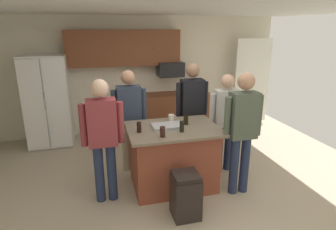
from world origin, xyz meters
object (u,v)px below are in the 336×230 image
(refrigerator, at_px, (48,101))
(mug_blue_stoneware, at_px, (171,118))
(kitchen_island, at_px, (173,157))
(tumbler_amber, at_px, (182,127))
(glass_dark_ale, at_px, (186,120))
(glass_short_whisky, at_px, (139,127))
(serving_tray, at_px, (167,126))
(person_guest_left, at_px, (225,117))
(trash_bin, at_px, (186,195))
(person_elder_center, at_px, (129,114))
(microwave_over_range, at_px, (170,69))
(person_guest_by_door, at_px, (192,107))
(person_host_foreground, at_px, (243,126))
(glass_pilsner, at_px, (162,132))
(person_guest_right, at_px, (103,133))

(refrigerator, bearing_deg, mug_blue_stoneware, -43.16)
(kitchen_island, xyz_separation_m, mug_blue_stoneware, (0.06, 0.32, 0.52))
(mug_blue_stoneware, bearing_deg, tumbler_amber, -88.94)
(mug_blue_stoneware, bearing_deg, glass_dark_ale, -52.71)
(glass_short_whisky, distance_m, serving_tray, 0.44)
(person_guest_left, relative_size, trash_bin, 2.70)
(person_elder_center, bearing_deg, tumbler_amber, -3.49)
(microwave_over_range, height_order, person_guest_by_door, person_guest_by_door)
(refrigerator, relative_size, person_elder_center, 1.08)
(person_host_foreground, xyz_separation_m, serving_tray, (-0.97, 0.45, -0.07))
(glass_dark_ale, bearing_deg, glass_pilsner, -138.18)
(person_guest_left, xyz_separation_m, person_host_foreground, (-0.08, -0.69, 0.09))
(tumbler_amber, bearing_deg, serving_tray, 123.55)
(glass_dark_ale, bearing_deg, glass_short_whisky, -167.56)
(person_elder_center, bearing_deg, trash_bin, -19.09)
(glass_short_whisky, bearing_deg, microwave_over_range, 65.42)
(kitchen_island, distance_m, mug_blue_stoneware, 0.61)
(person_guest_right, bearing_deg, mug_blue_stoneware, 15.48)
(serving_tray, bearing_deg, person_guest_by_door, 47.56)
(microwave_over_range, bearing_deg, mug_blue_stoneware, -104.81)
(trash_bin, bearing_deg, refrigerator, 122.92)
(person_host_foreground, distance_m, serving_tray, 1.07)
(serving_tray, bearing_deg, mug_blue_stoneware, 63.32)
(kitchen_island, bearing_deg, glass_dark_ale, 23.88)
(trash_bin, bearing_deg, glass_pilsner, 112.74)
(microwave_over_range, relative_size, tumbler_amber, 3.60)
(person_guest_right, distance_m, tumbler_amber, 1.08)
(person_elder_center, height_order, tumbler_amber, person_elder_center)
(person_guest_left, height_order, glass_dark_ale, person_guest_left)
(person_guest_by_door, height_order, glass_dark_ale, person_guest_by_door)
(person_elder_center, bearing_deg, glass_pilsner, -20.93)
(person_guest_left, bearing_deg, tumbler_amber, 11.82)
(refrigerator, bearing_deg, glass_dark_ale, -44.01)
(person_host_foreground, relative_size, tumbler_amber, 11.46)
(refrigerator, relative_size, glass_short_whisky, 12.37)
(glass_pilsner, height_order, serving_tray, glass_pilsner)
(microwave_over_range, height_order, person_elder_center, person_elder_center)
(glass_dark_ale, bearing_deg, person_guest_left, 13.25)
(serving_tray, bearing_deg, glass_dark_ale, 11.99)
(person_guest_right, bearing_deg, refrigerator, 105.41)
(person_elder_center, bearing_deg, person_guest_right, -66.76)
(person_guest_by_door, bearing_deg, microwave_over_range, -145.34)
(mug_blue_stoneware, bearing_deg, person_host_foreground, -41.80)
(glass_dark_ale, distance_m, mug_blue_stoneware, 0.28)
(refrigerator, bearing_deg, microwave_over_range, 2.60)
(person_elder_center, xyz_separation_m, glass_pilsner, (0.31, -1.02, 0.03))
(person_guest_left, xyz_separation_m, glass_short_whisky, (-1.47, -0.34, 0.07))
(glass_dark_ale, distance_m, serving_tray, 0.32)
(refrigerator, relative_size, mug_blue_stoneware, 14.11)
(person_host_foreground, relative_size, glass_pilsner, 12.55)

